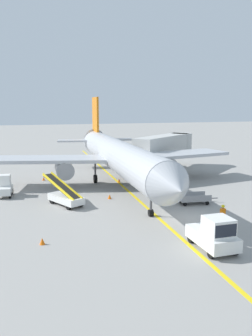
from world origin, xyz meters
The scene contains 13 objects.
ground_plane centered at (0.00, 0.00, 0.00)m, with size 300.00×300.00×0.00m, color gray.
taxi_line_yellow centered at (-1.97, 5.00, 0.00)m, with size 0.30×80.00×0.01m, color yellow.
airliner centered at (-1.94, 13.52, 3.42)m, with size 28.57×35.32×10.10m.
jet_bridge centered at (7.66, 20.62, 3.54)m, with size 11.57×9.89×4.85m.
pushback_tug centered at (-1.42, -5.92, 0.99)m, with size 1.95×3.63×2.20m.
baggage_tug_near_wing centered at (-13.92, 11.91, 0.93)m, with size 1.56×2.52×2.10m.
belt_loader_forward_hold centered at (-8.73, 6.94, 0.78)m, with size 3.27×5.06×2.59m.
baggage_cart_loaded centered at (2.51, 3.69, 0.47)m, with size 3.83×1.89×0.94m.
ground_crew_marshaller centered at (1.43, -2.52, 0.91)m, with size 0.36×0.24×1.70m.
safety_cone_nose_left centered at (-1.37, 14.52, 0.22)m, with size 0.36×0.36×0.44m, color orange.
safety_cone_nose_right centered at (-9.67, 18.33, 0.22)m, with size 0.36×0.36×0.44m, color orange.
safety_cone_wingtip_left centered at (-4.37, 7.72, 0.22)m, with size 0.36×0.36×0.44m, color orange.
safety_cone_wingtip_right centered at (-11.47, -1.78, 0.22)m, with size 0.36×0.36×0.44m, color orange.
Camera 1 is at (-12.90, -23.61, 8.77)m, focal length 37.20 mm.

